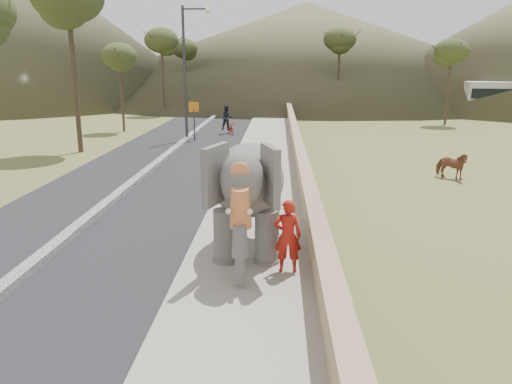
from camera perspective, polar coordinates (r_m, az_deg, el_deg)
ground at (r=13.02m, az=-0.76°, el=-6.55°), size 160.00×160.00×0.00m
road at (r=23.33m, az=-11.68°, el=2.64°), size 7.00×120.00×0.03m
median at (r=23.31m, az=-11.70°, el=2.87°), size 0.35×120.00×0.22m
walkway at (r=22.62m, az=0.70°, el=2.73°), size 3.00×120.00×0.15m
parapet at (r=22.53m, az=4.91°, el=3.86°), size 0.30×120.00×1.10m
lamppost at (r=31.32m, az=-7.63°, el=14.69°), size 1.76×0.36×8.00m
signboard at (r=31.40m, az=-7.09°, el=8.80°), size 0.60×0.08×2.40m
cow at (r=22.22m, az=21.40°, el=2.83°), size 1.45×1.34×1.15m
distant_car at (r=52.15m, az=23.58°, el=8.91°), size 4.24×1.75×1.44m
hill_far at (r=82.28m, az=5.77°, el=15.98°), size 80.00×80.00×14.00m
elephant_and_man at (r=12.21m, az=-0.79°, el=-0.37°), size 2.26×3.90×2.81m
motorcyclist at (r=34.27m, az=-3.10°, el=7.91°), size 1.27×1.81×1.97m
trees at (r=39.64m, az=1.97°, el=13.34°), size 47.56×42.15×9.57m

